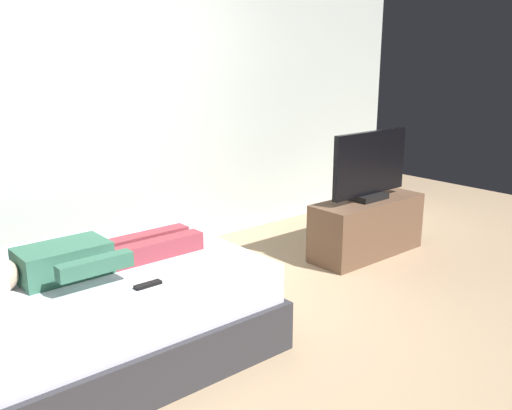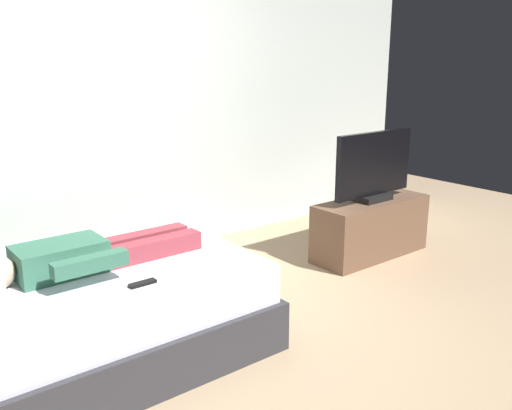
{
  "view_description": "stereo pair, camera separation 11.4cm",
  "coord_description": "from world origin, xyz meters",
  "px_view_note": "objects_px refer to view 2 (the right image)",
  "views": [
    {
      "loc": [
        -1.89,
        -2.56,
        1.73
      ],
      "look_at": [
        0.6,
        0.36,
        0.69
      ],
      "focal_mm": 39.65,
      "sensor_mm": 36.0,
      "label": 1
    },
    {
      "loc": [
        -1.8,
        -2.63,
        1.73
      ],
      "look_at": [
        0.6,
        0.36,
        0.69
      ],
      "focal_mm": 39.65,
      "sensor_mm": 36.0,
      "label": 2
    }
  ],
  "objects_px": {
    "bed": "(80,312)",
    "person": "(84,256)",
    "remote": "(143,283)",
    "tv_stand": "(370,228)",
    "tv": "(374,168)"
  },
  "relations": [
    {
      "from": "remote",
      "to": "tv_stand",
      "type": "relative_size",
      "value": 0.14
    },
    {
      "from": "person",
      "to": "tv",
      "type": "xyz_separation_m",
      "value": [
        2.6,
        0.1,
        0.16
      ]
    },
    {
      "from": "bed",
      "to": "remote",
      "type": "xyz_separation_m",
      "value": [
        0.18,
        -0.46,
        0.29
      ]
    },
    {
      "from": "bed",
      "to": "tv",
      "type": "bearing_deg",
      "value": 1.0
    },
    {
      "from": "tv",
      "to": "remote",
      "type": "bearing_deg",
      "value": -168.42
    },
    {
      "from": "bed",
      "to": "remote",
      "type": "distance_m",
      "value": 0.57
    },
    {
      "from": "person",
      "to": "remote",
      "type": "height_order",
      "value": "person"
    },
    {
      "from": "person",
      "to": "tv",
      "type": "height_order",
      "value": "tv"
    },
    {
      "from": "remote",
      "to": "tv",
      "type": "distance_m",
      "value": 2.51
    },
    {
      "from": "bed",
      "to": "person",
      "type": "distance_m",
      "value": 0.36
    },
    {
      "from": "person",
      "to": "remote",
      "type": "relative_size",
      "value": 8.4
    },
    {
      "from": "tv_stand",
      "to": "tv",
      "type": "xyz_separation_m",
      "value": [
        0.0,
        0.0,
        0.53
      ]
    },
    {
      "from": "tv_stand",
      "to": "tv",
      "type": "distance_m",
      "value": 0.53
    },
    {
      "from": "tv_stand",
      "to": "tv",
      "type": "bearing_deg",
      "value": 0.0
    },
    {
      "from": "remote",
      "to": "tv",
      "type": "relative_size",
      "value": 0.17
    }
  ]
}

